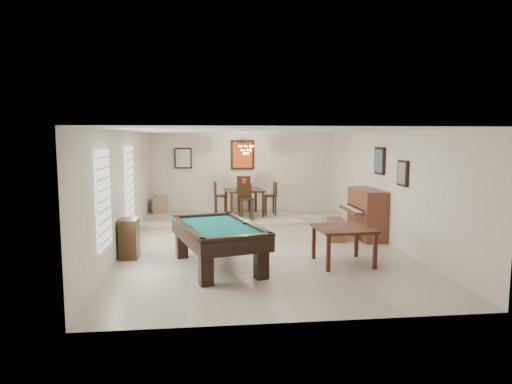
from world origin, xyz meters
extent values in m
cube|color=beige|center=(0.00, 0.00, -0.01)|extent=(6.00, 9.00, 0.02)
cube|color=silver|center=(0.00, 4.50, 1.30)|extent=(6.00, 0.04, 2.60)
cube|color=silver|center=(0.00, -4.50, 1.30)|extent=(6.00, 0.04, 2.60)
cube|color=silver|center=(-3.00, 0.00, 1.30)|extent=(0.04, 9.00, 2.60)
cube|color=silver|center=(3.00, 0.00, 1.30)|extent=(0.04, 9.00, 2.60)
cube|color=white|center=(0.00, 0.00, 2.60)|extent=(6.00, 9.00, 0.04)
cube|color=beige|center=(0.00, 3.25, 0.06)|extent=(6.00, 2.50, 0.12)
cube|color=white|center=(-2.97, -2.20, 1.40)|extent=(0.06, 1.00, 1.70)
cube|color=white|center=(-2.97, 0.60, 1.40)|extent=(0.06, 1.00, 1.70)
cube|color=brown|center=(1.93, 0.36, 0.24)|extent=(0.46, 0.92, 0.49)
cube|color=black|center=(-2.78, -0.86, 0.40)|extent=(0.36, 0.54, 0.81)
cube|color=#9F7E56|center=(-2.64, 4.18, 0.36)|extent=(0.48, 0.57, 0.48)
cube|color=#D84C14|center=(0.00, 4.46, 1.90)|extent=(0.75, 0.06, 0.95)
cube|color=white|center=(-1.90, 4.46, 1.80)|extent=(0.55, 0.06, 0.65)
cube|color=slate|center=(2.96, 0.30, 1.90)|extent=(0.06, 0.55, 0.65)
cube|color=gray|center=(2.96, -1.00, 1.70)|extent=(0.06, 0.45, 0.55)
camera|label=1|loc=(-1.24, -10.24, 2.45)|focal=32.00mm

